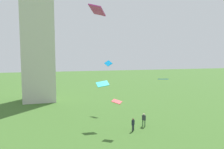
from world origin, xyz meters
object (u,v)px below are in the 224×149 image
(person_0, at_px, (144,119))
(kite_flying_0, at_px, (163,79))
(kite_flying_2, at_px, (97,10))
(kite_flying_6, at_px, (103,84))
(kite_flying_1, at_px, (117,102))
(person_2, at_px, (133,124))
(kite_flying_5, at_px, (108,63))

(person_0, relative_size, kite_flying_0, 1.37)
(kite_flying_2, bearing_deg, kite_flying_6, -166.77)
(kite_flying_0, height_order, kite_flying_1, kite_flying_0)
(person_0, height_order, kite_flying_6, kite_flying_6)
(person_2, relative_size, kite_flying_1, 1.19)
(kite_flying_2, bearing_deg, person_0, 162.12)
(kite_flying_1, bearing_deg, person_0, 59.49)
(kite_flying_6, bearing_deg, kite_flying_1, -76.68)
(person_0, distance_m, kite_flying_1, 5.21)
(kite_flying_0, height_order, kite_flying_2, kite_flying_2)
(kite_flying_5, bearing_deg, kite_flying_6, -35.79)
(kite_flying_0, bearing_deg, kite_flying_5, -55.74)
(kite_flying_6, bearing_deg, person_0, -22.23)
(kite_flying_0, xyz_separation_m, kite_flying_5, (-2.49, 13.14, 1.28))
(person_0, bearing_deg, kite_flying_0, -17.24)
(kite_flying_2, xyz_separation_m, kite_flying_6, (2.60, 8.89, -7.25))
(person_2, distance_m, kite_flying_1, 3.66)
(person_2, height_order, kite_flying_0, kite_flying_0)
(person_2, relative_size, kite_flying_0, 1.27)
(kite_flying_0, bearing_deg, kite_flying_2, 43.79)
(kite_flying_2, distance_m, kite_flying_5, 17.58)
(kite_flying_5, bearing_deg, kite_flying_2, -33.22)
(person_2, relative_size, kite_flying_6, 0.97)
(person_0, distance_m, kite_flying_2, 15.64)
(kite_flying_2, height_order, kite_flying_5, kite_flying_2)
(kite_flying_2, relative_size, kite_flying_5, 1.48)
(kite_flying_1, relative_size, kite_flying_5, 1.04)
(kite_flying_2, bearing_deg, kite_flying_0, 139.76)
(kite_flying_5, height_order, kite_flying_6, kite_flying_5)
(person_0, xyz_separation_m, kite_flying_2, (-7.58, -6.98, 11.76))
(person_0, xyz_separation_m, kite_flying_6, (-4.99, 1.91, 4.51))
(person_2, xyz_separation_m, kite_flying_5, (-0.30, 10.17, 6.97))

